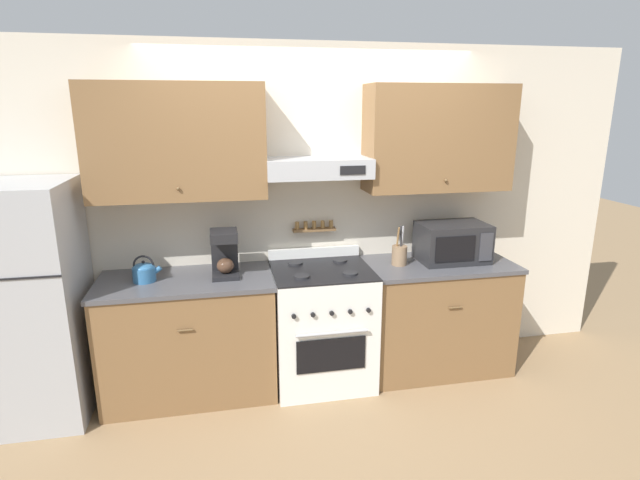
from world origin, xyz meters
name	(u,v)px	position (x,y,z in m)	size (l,w,h in m)	color
ground_plane	(330,400)	(0.00, 0.00, 0.00)	(16.00, 16.00, 0.00)	#937551
wall_back	(311,186)	(-0.02, 0.61, 1.49)	(5.20, 0.46, 2.55)	beige
counter_left	(190,336)	(-0.99, 0.33, 0.45)	(1.24, 0.66, 0.90)	brown
counter_right	(435,315)	(0.95, 0.33, 0.45)	(1.15, 0.66, 0.90)	brown
stove_range	(322,325)	(0.00, 0.31, 0.46)	(0.74, 0.70, 0.99)	white
refrigerator	(23,304)	(-2.04, 0.28, 0.81)	(0.74, 0.73, 1.63)	#ADAFB5
tea_kettle	(144,271)	(-1.26, 0.34, 0.97)	(0.20, 0.16, 0.19)	teal
coffee_maker	(225,252)	(-0.70, 0.37, 1.07)	(0.19, 0.25, 0.34)	black
microwave	(452,242)	(1.06, 0.35, 1.05)	(0.53, 0.36, 0.30)	#232326
utensil_crock	(399,255)	(0.62, 0.34, 0.98)	(0.12, 0.12, 0.31)	#8E7051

